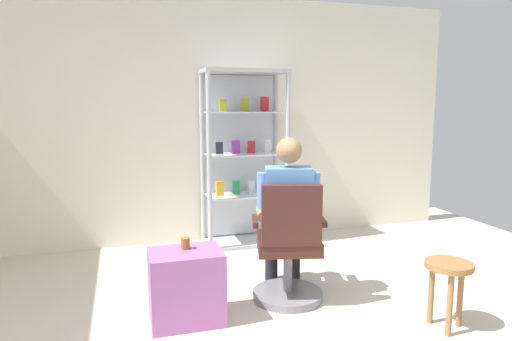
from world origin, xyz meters
The scene contains 7 objects.
back_wall centered at (0.00, 3.00, 1.35)m, with size 6.00×0.10×2.70m, color silver.
display_cabinet_main centered at (0.40, 2.76, 0.96)m, with size 0.90×0.45×1.90m.
office_chair centered at (0.33, 1.15, 0.39)m, with size 0.62×0.59×0.96m.
seated_shopkeeper centered at (0.37, 1.31, 0.71)m, with size 0.55×0.62×1.29m.
storage_crate centered at (-0.48, 1.05, 0.26)m, with size 0.51×0.38×0.52m, color #9E599E.
tea_glass centered at (-0.47, 1.10, 0.56)m, with size 0.06×0.06×0.08m, color brown.
wooden_stool centered at (1.23, 0.43, 0.37)m, with size 0.32×0.32×0.48m.
Camera 1 is at (-0.88, -2.04, 1.54)m, focal length 31.96 mm.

